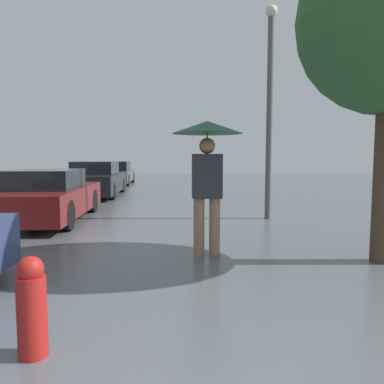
{
  "coord_description": "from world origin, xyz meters",
  "views": [
    {
      "loc": [
        -0.55,
        -0.53,
        1.44
      ],
      "look_at": [
        -0.19,
        4.84,
        0.94
      ],
      "focal_mm": 35.0,
      "sensor_mm": 36.0,
      "label": 1
    }
  ],
  "objects_px": {
    "pedestrian": "(207,153)",
    "parked_car_farthest": "(115,174)",
    "parked_car_third": "(97,180)",
    "fire_hydrant": "(32,307)",
    "parked_car_second": "(47,197)",
    "street_lamp": "(270,99)"
  },
  "relations": [
    {
      "from": "parked_car_second",
      "to": "parked_car_third",
      "type": "bearing_deg",
      "value": 88.99
    },
    {
      "from": "parked_car_third",
      "to": "fire_hydrant",
      "type": "distance_m",
      "value": 11.58
    },
    {
      "from": "parked_car_second",
      "to": "parked_car_third",
      "type": "relative_size",
      "value": 0.89
    },
    {
      "from": "parked_car_third",
      "to": "street_lamp",
      "type": "bearing_deg",
      "value": -48.16
    },
    {
      "from": "pedestrian",
      "to": "parked_car_farthest",
      "type": "xyz_separation_m",
      "value": [
        -3.3,
        14.77,
        -0.93
      ]
    },
    {
      "from": "parked_car_second",
      "to": "parked_car_farthest",
      "type": "distance_m",
      "value": 11.53
    },
    {
      "from": "parked_car_second",
      "to": "parked_car_third",
      "type": "height_order",
      "value": "parked_car_third"
    },
    {
      "from": "pedestrian",
      "to": "parked_car_third",
      "type": "height_order",
      "value": "pedestrian"
    },
    {
      "from": "pedestrian",
      "to": "parked_car_farthest",
      "type": "bearing_deg",
      "value": 102.61
    },
    {
      "from": "pedestrian",
      "to": "parked_car_third",
      "type": "relative_size",
      "value": 0.43
    },
    {
      "from": "parked_car_third",
      "to": "parked_car_farthest",
      "type": "bearing_deg",
      "value": 91.13
    },
    {
      "from": "parked_car_second",
      "to": "street_lamp",
      "type": "distance_m",
      "value": 5.53
    },
    {
      "from": "street_lamp",
      "to": "parked_car_farthest",
      "type": "bearing_deg",
      "value": 113.77
    },
    {
      "from": "parked_car_third",
      "to": "fire_hydrant",
      "type": "height_order",
      "value": "parked_car_third"
    },
    {
      "from": "parked_car_farthest",
      "to": "parked_car_second",
      "type": "bearing_deg",
      "value": -89.89
    },
    {
      "from": "pedestrian",
      "to": "parked_car_farthest",
      "type": "height_order",
      "value": "pedestrian"
    },
    {
      "from": "pedestrian",
      "to": "parked_car_second",
      "type": "xyz_separation_m",
      "value": [
        -3.28,
        3.24,
        -0.95
      ]
    },
    {
      "from": "parked_car_third",
      "to": "parked_car_farthest",
      "type": "height_order",
      "value": "parked_car_third"
    },
    {
      "from": "parked_car_farthest",
      "to": "fire_hydrant",
      "type": "distance_m",
      "value": 17.55
    },
    {
      "from": "pedestrian",
      "to": "parked_car_farthest",
      "type": "relative_size",
      "value": 0.43
    },
    {
      "from": "pedestrian",
      "to": "parked_car_third",
      "type": "bearing_deg",
      "value": 109.98
    },
    {
      "from": "parked_car_third",
      "to": "street_lamp",
      "type": "xyz_separation_m",
      "value": [
        4.97,
        -5.55,
        2.17
      ]
    }
  ]
}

